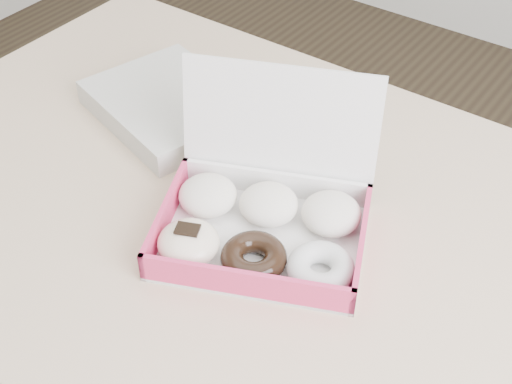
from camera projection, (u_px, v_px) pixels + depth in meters
The scene contains 3 objects.
table at pixel (243, 241), 1.07m from camera, with size 1.20×0.80×0.75m.
donut_box at pixel (262, 217), 0.95m from camera, with size 0.34×0.32×0.20m.
newspapers at pixel (170, 105), 1.17m from camera, with size 0.26×0.20×0.04m, color silver.
Camera 1 is at (0.46, -0.60, 1.44)m, focal length 50.00 mm.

